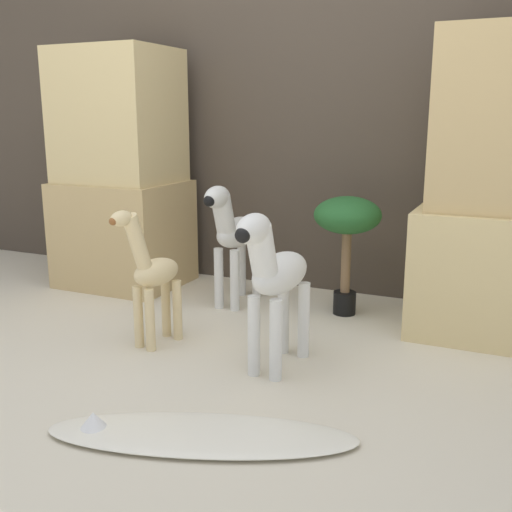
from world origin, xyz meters
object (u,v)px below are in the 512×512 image
object	(u,v)px
giraffe_figurine	(152,276)
surfboard	(197,434)
potted_palm_front	(347,223)
zebra_left	(234,233)
zebra_right	(275,275)

from	to	relation	value
giraffe_figurine	surfboard	xyz separation A→B (m)	(0.55, -0.60, -0.29)
potted_palm_front	surfboard	distance (m)	1.41
zebra_left	surfboard	size ratio (longest dim) A/B	0.64
potted_palm_front	giraffe_figurine	bearing A→B (deg)	-130.35
zebra_right	potted_palm_front	distance (m)	0.77
zebra_left	potted_palm_front	xyz separation A→B (m)	(0.56, 0.10, 0.08)
zebra_right	surfboard	world-z (taller)	zebra_right
zebra_right	surfboard	xyz separation A→B (m)	(-0.02, -0.57, -0.36)
giraffe_figurine	surfboard	size ratio (longest dim) A/B	0.60
potted_palm_front	surfboard	xyz separation A→B (m)	(-0.08, -1.34, -0.45)
zebra_left	giraffe_figurine	size ratio (longest dim) A/B	1.06
potted_palm_front	surfboard	size ratio (longest dim) A/B	0.59
surfboard	giraffe_figurine	bearing A→B (deg)	132.66
zebra_left	surfboard	bearing A→B (deg)	-68.57
zebra_right	surfboard	distance (m)	0.68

